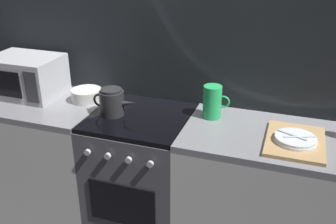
{
  "coord_description": "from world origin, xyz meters",
  "views": [
    {
      "loc": [
        0.86,
        -1.96,
        1.91
      ],
      "look_at": [
        0.18,
        0.0,
        0.95
      ],
      "focal_mm": 41.34,
      "sensor_mm": 36.0,
      "label": 1
    }
  ],
  "objects_px": {
    "pitcher": "(213,102)",
    "dish_pile": "(295,141)",
    "kettle": "(112,102)",
    "mixing_bowl": "(87,95)",
    "microwave": "(26,76)",
    "stove_unit": "(142,177)"
  },
  "relations": [
    {
      "from": "pitcher",
      "to": "dish_pile",
      "type": "height_order",
      "value": "pitcher"
    },
    {
      "from": "kettle",
      "to": "mixing_bowl",
      "type": "relative_size",
      "value": 1.42
    },
    {
      "from": "mixing_bowl",
      "to": "kettle",
      "type": "bearing_deg",
      "value": -27.94
    },
    {
      "from": "dish_pile",
      "to": "microwave",
      "type": "bearing_deg",
      "value": 175.98
    },
    {
      "from": "mixing_bowl",
      "to": "pitcher",
      "type": "distance_m",
      "value": 0.84
    },
    {
      "from": "microwave",
      "to": "pitcher",
      "type": "distance_m",
      "value": 1.28
    },
    {
      "from": "microwave",
      "to": "mixing_bowl",
      "type": "height_order",
      "value": "microwave"
    },
    {
      "from": "mixing_bowl",
      "to": "pitcher",
      "type": "relative_size",
      "value": 1.0
    },
    {
      "from": "mixing_bowl",
      "to": "dish_pile",
      "type": "distance_m",
      "value": 1.34
    },
    {
      "from": "microwave",
      "to": "mixing_bowl",
      "type": "distance_m",
      "value": 0.44
    },
    {
      "from": "stove_unit",
      "to": "mixing_bowl",
      "type": "distance_m",
      "value": 0.65
    },
    {
      "from": "microwave",
      "to": "mixing_bowl",
      "type": "relative_size",
      "value": 2.3
    },
    {
      "from": "kettle",
      "to": "pitcher",
      "type": "bearing_deg",
      "value": 15.07
    },
    {
      "from": "microwave",
      "to": "dish_pile",
      "type": "height_order",
      "value": "microwave"
    },
    {
      "from": "kettle",
      "to": "stove_unit",
      "type": "bearing_deg",
      "value": 12.75
    },
    {
      "from": "stove_unit",
      "to": "dish_pile",
      "type": "relative_size",
      "value": 2.25
    },
    {
      "from": "stove_unit",
      "to": "dish_pile",
      "type": "bearing_deg",
      "value": -3.59
    },
    {
      "from": "microwave",
      "to": "kettle",
      "type": "height_order",
      "value": "microwave"
    },
    {
      "from": "stove_unit",
      "to": "mixing_bowl",
      "type": "relative_size",
      "value": 4.5
    },
    {
      "from": "microwave",
      "to": "dish_pile",
      "type": "xyz_separation_m",
      "value": [
        1.76,
        -0.12,
        -0.12
      ]
    },
    {
      "from": "mixing_bowl",
      "to": "pitcher",
      "type": "bearing_deg",
      "value": 1.48
    },
    {
      "from": "kettle",
      "to": "pitcher",
      "type": "distance_m",
      "value": 0.61
    }
  ]
}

